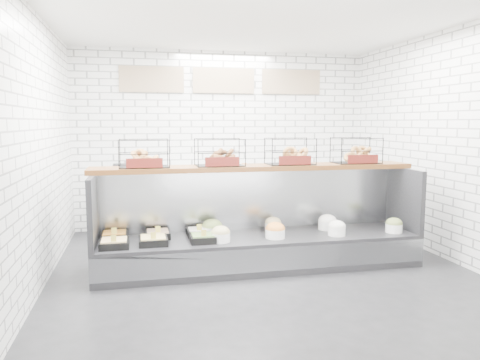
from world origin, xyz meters
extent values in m
plane|color=black|center=(0.00, 0.00, 0.00)|extent=(5.50, 5.50, 0.00)
cube|color=white|center=(0.00, 2.75, 1.50)|extent=(5.00, 0.02, 3.00)
cube|color=white|center=(-2.50, 0.00, 1.50)|extent=(0.02, 5.50, 3.00)
cube|color=white|center=(2.50, 0.00, 1.50)|extent=(0.02, 5.50, 3.00)
cube|color=white|center=(0.00, 0.00, 3.00)|extent=(5.00, 5.50, 0.02)
cube|color=tan|center=(-1.20, 2.72, 2.50)|extent=(1.05, 0.03, 0.42)
cube|color=tan|center=(0.00, 2.72, 2.50)|extent=(1.05, 0.03, 0.42)
cube|color=tan|center=(1.20, 2.72, 2.50)|extent=(1.05, 0.03, 0.42)
cube|color=black|center=(0.00, 0.30, 0.20)|extent=(4.00, 0.90, 0.40)
cube|color=#93969B|center=(0.00, -0.14, 0.22)|extent=(4.00, 0.03, 0.28)
cube|color=#93969B|center=(0.00, 0.71, 0.80)|extent=(4.00, 0.08, 0.80)
cube|color=black|center=(-1.97, 0.30, 0.80)|extent=(0.06, 0.90, 0.80)
cube|color=black|center=(1.97, 0.30, 0.80)|extent=(0.06, 0.90, 0.80)
cube|color=black|center=(-1.74, 0.11, 0.44)|extent=(0.32, 0.32, 0.08)
cube|color=#E9C277|center=(-1.74, 0.11, 0.48)|extent=(0.28, 0.28, 0.04)
cube|color=gold|center=(-1.74, 0.00, 0.53)|extent=(0.06, 0.01, 0.08)
cube|color=black|center=(-1.75, 0.48, 0.44)|extent=(0.31, 0.31, 0.08)
cube|color=orange|center=(-1.75, 0.48, 0.48)|extent=(0.26, 0.26, 0.04)
cube|color=gold|center=(-1.75, 0.37, 0.53)|extent=(0.06, 0.01, 0.08)
cube|color=black|center=(-1.31, 0.15, 0.44)|extent=(0.33, 0.33, 0.08)
cube|color=#DBC370|center=(-1.31, 0.15, 0.48)|extent=(0.28, 0.28, 0.04)
cube|color=gold|center=(-1.31, 0.03, 0.53)|extent=(0.06, 0.01, 0.08)
cube|color=black|center=(-1.24, 0.44, 0.44)|extent=(0.30, 0.30, 0.08)
cube|color=tan|center=(-1.24, 0.44, 0.48)|extent=(0.25, 0.25, 0.04)
cube|color=gold|center=(-1.24, 0.34, 0.53)|extent=(0.06, 0.01, 0.08)
cube|color=black|center=(-0.73, 0.13, 0.44)|extent=(0.29, 0.29, 0.08)
cube|color=#6A914A|center=(-0.73, 0.13, 0.48)|extent=(0.25, 0.25, 0.04)
cube|color=gold|center=(-0.73, 0.02, 0.53)|extent=(0.06, 0.01, 0.08)
cube|color=black|center=(-0.75, 0.44, 0.44)|extent=(0.28, 0.28, 0.08)
cube|color=white|center=(-0.75, 0.44, 0.48)|extent=(0.23, 0.23, 0.04)
cube|color=gold|center=(-0.75, 0.34, 0.53)|extent=(0.06, 0.01, 0.08)
cylinder|color=white|center=(-0.53, 0.10, 0.46)|extent=(0.23, 0.23, 0.11)
ellipsoid|color=tan|center=(-0.53, 0.10, 0.52)|extent=(0.22, 0.22, 0.15)
cylinder|color=white|center=(-0.57, 0.44, 0.46)|extent=(0.26, 0.26, 0.11)
ellipsoid|color=olive|center=(-0.57, 0.44, 0.52)|extent=(0.25, 0.25, 0.18)
cylinder|color=white|center=(0.16, 0.13, 0.46)|extent=(0.24, 0.24, 0.11)
ellipsoid|color=orange|center=(0.16, 0.13, 0.52)|extent=(0.24, 0.24, 0.17)
cylinder|color=white|center=(0.23, 0.48, 0.46)|extent=(0.21, 0.21, 0.11)
ellipsoid|color=tan|center=(0.23, 0.48, 0.52)|extent=(0.21, 0.21, 0.15)
cylinder|color=white|center=(0.94, 0.10, 0.46)|extent=(0.22, 0.22, 0.11)
ellipsoid|color=silver|center=(0.94, 0.10, 0.52)|extent=(0.21, 0.21, 0.15)
cylinder|color=white|center=(0.96, 0.44, 0.46)|extent=(0.24, 0.24, 0.11)
ellipsoid|color=white|center=(0.96, 0.44, 0.52)|extent=(0.24, 0.24, 0.17)
cylinder|color=white|center=(1.73, 0.10, 0.46)|extent=(0.21, 0.21, 0.11)
ellipsoid|color=olive|center=(1.73, 0.10, 0.52)|extent=(0.21, 0.21, 0.15)
cube|color=#4A2710|center=(0.00, 0.52, 1.23)|extent=(4.10, 0.50, 0.06)
cube|color=black|center=(-1.38, 0.52, 1.43)|extent=(0.60, 0.38, 0.34)
cube|color=#54150F|center=(-1.38, 0.32, 1.33)|extent=(0.42, 0.02, 0.11)
cube|color=black|center=(-0.46, 0.52, 1.43)|extent=(0.60, 0.38, 0.34)
cube|color=#54150F|center=(-0.46, 0.32, 1.33)|extent=(0.42, 0.02, 0.11)
cube|color=black|center=(0.46, 0.52, 1.43)|extent=(0.60, 0.38, 0.34)
cube|color=#54150F|center=(0.46, 0.32, 1.33)|extent=(0.42, 0.02, 0.11)
cube|color=black|center=(1.38, 0.52, 1.43)|extent=(0.60, 0.38, 0.34)
cube|color=#54150F|center=(1.38, 0.32, 1.33)|extent=(0.42, 0.02, 0.11)
cube|color=#93969B|center=(0.00, 2.43, 0.45)|extent=(4.00, 0.60, 0.90)
cube|color=black|center=(-1.64, 2.42, 1.02)|extent=(0.40, 0.30, 0.24)
cube|color=silver|center=(-0.78, 2.48, 0.99)|extent=(0.35, 0.28, 0.18)
cylinder|color=orange|center=(0.29, 2.40, 1.01)|extent=(0.09, 0.09, 0.22)
cube|color=black|center=(1.12, 2.40, 1.05)|extent=(0.30, 0.30, 0.30)
camera|label=1|loc=(-1.45, -5.21, 1.80)|focal=35.00mm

